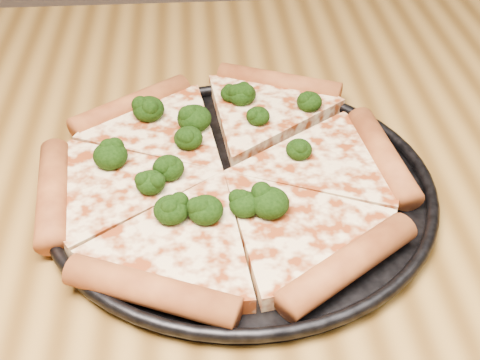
{
  "coord_description": "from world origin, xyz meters",
  "views": [
    {
      "loc": [
        0.05,
        -0.41,
        1.12
      ],
      "look_at": [
        0.09,
        0.04,
        0.77
      ],
      "focal_mm": 50.84,
      "sensor_mm": 36.0,
      "label": 1
    }
  ],
  "objects": [
    {
      "name": "dining_table",
      "position": [
        0.0,
        0.0,
        0.66
      ],
      "size": [
        1.2,
        0.9,
        0.75
      ],
      "color": "olive",
      "rests_on": "ground"
    },
    {
      "name": "pizza",
      "position": [
        0.08,
        0.06,
        0.77
      ],
      "size": [
        0.32,
        0.35,
        0.03
      ],
      "rotation": [
        0.0,
        0.0,
        -0.41
      ],
      "color": "#FDD99B",
      "rests_on": "pizza_pan"
    },
    {
      "name": "broccoli_florets",
      "position": [
        0.06,
        0.08,
        0.78
      ],
      "size": [
        0.21,
        0.2,
        0.02
      ],
      "color": "black",
      "rests_on": "pizza"
    },
    {
      "name": "pizza_pan",
      "position": [
        0.09,
        0.04,
        0.76
      ],
      "size": [
        0.33,
        0.33,
        0.02
      ],
      "color": "black",
      "rests_on": "dining_table"
    }
  ]
}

